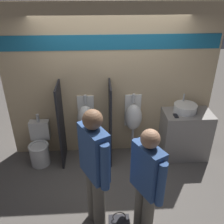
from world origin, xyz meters
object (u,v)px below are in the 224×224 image
(urinal_near_counter, at_px, (86,118))
(person_with_lanyard, at_px, (146,183))
(person_in_vest, at_px, (95,167))
(sink_basin, at_px, (185,108))
(toilet, at_px, (40,147))
(urinal_far, at_px, (133,117))
(cell_phone, at_px, (176,116))

(urinal_near_counter, bearing_deg, person_with_lanyard, -66.35)
(person_in_vest, relative_size, person_with_lanyard, 1.08)
(sink_basin, distance_m, toilet, 2.69)
(sink_basin, bearing_deg, urinal_near_counter, 177.35)
(person_with_lanyard, bearing_deg, toilet, 17.77)
(urinal_near_counter, distance_m, person_with_lanyard, 1.90)
(person_in_vest, distance_m, person_with_lanyard, 0.65)
(sink_basin, xyz_separation_m, urinal_far, (-0.90, 0.08, -0.20))
(urinal_far, bearing_deg, person_with_lanyard, -92.87)
(person_in_vest, bearing_deg, cell_phone, -75.56)
(cell_phone, relative_size, urinal_near_counter, 0.12)
(cell_phone, bearing_deg, person_in_vest, -137.16)
(sink_basin, bearing_deg, cell_phone, -142.71)
(urinal_far, xyz_separation_m, toilet, (-1.70, -0.15, -0.47))
(urinal_near_counter, bearing_deg, sink_basin, -2.65)
(cell_phone, xyz_separation_m, urinal_far, (-0.69, 0.24, -0.13))
(person_in_vest, bearing_deg, urinal_far, -52.79)
(urinal_near_counter, height_order, person_with_lanyard, person_with_lanyard)
(cell_phone, height_order, person_in_vest, person_in_vest)
(toilet, relative_size, person_in_vest, 0.50)
(urinal_far, relative_size, person_in_vest, 0.69)
(urinal_far, xyz_separation_m, person_with_lanyard, (-0.09, -1.74, 0.11))
(sink_basin, xyz_separation_m, urinal_near_counter, (-1.75, 0.08, -0.20))
(toilet, relative_size, person_with_lanyard, 0.54)
(urinal_near_counter, bearing_deg, person_in_vest, -83.93)
(sink_basin, relative_size, urinal_near_counter, 0.34)
(sink_basin, relative_size, person_in_vest, 0.23)
(cell_phone, height_order, toilet, cell_phone)
(urinal_far, distance_m, person_in_vest, 1.68)
(cell_phone, distance_m, person_with_lanyard, 1.70)
(person_with_lanyard, bearing_deg, sink_basin, -58.34)
(cell_phone, distance_m, person_in_vest, 1.89)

